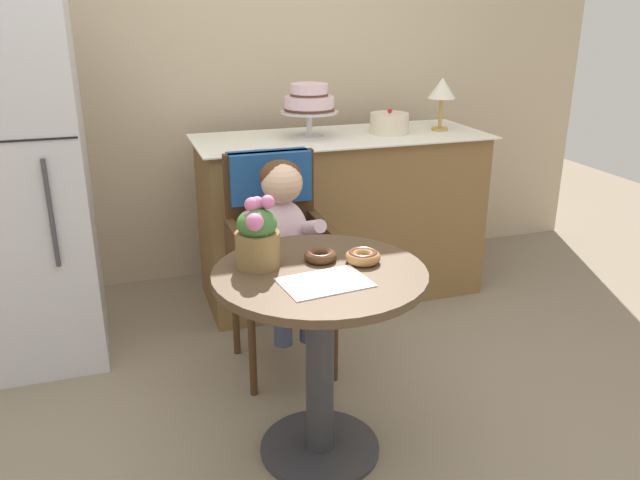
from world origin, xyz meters
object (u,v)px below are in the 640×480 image
object	(u,v)px
cafe_table	(320,327)
donut_front	(363,256)
table_lamp	(442,90)
refrigerator	(9,178)
tiered_cake_stand	(309,102)
seated_child	(285,230)
round_layer_cake	(389,123)
donut_mid	(320,255)
flower_vase	(257,235)
wicker_chair	(275,227)

from	to	relation	value
cafe_table	donut_front	size ratio (longest dim) A/B	5.95
table_lamp	refrigerator	size ratio (longest dim) A/B	0.17
tiered_cake_stand	table_lamp	size ratio (longest dim) A/B	1.05
seated_child	round_layer_cake	world-z (taller)	round_layer_cake
cafe_table	refrigerator	bearing A→B (deg)	133.67
table_lamp	round_layer_cake	bearing A→B (deg)	179.12
donut_mid	round_layer_cake	bearing A→B (deg)	56.84
flower_vase	refrigerator	distance (m)	1.32
wicker_chair	donut_front	world-z (taller)	wicker_chair
wicker_chair	tiered_cake_stand	bearing A→B (deg)	57.09
donut_front	flower_vase	bearing A→B (deg)	166.89
cafe_table	donut_front	world-z (taller)	donut_front
tiered_cake_stand	seated_child	bearing A→B (deg)	-114.57
flower_vase	wicker_chair	bearing A→B (deg)	70.67
seated_child	donut_front	bearing A→B (deg)	-75.77
seated_child	donut_mid	world-z (taller)	seated_child
donut_mid	round_layer_cake	size ratio (longest dim) A/B	0.54
seated_child	wicker_chair	bearing A→B (deg)	90.00
tiered_cake_stand	donut_mid	bearing A→B (deg)	-105.63
flower_vase	tiered_cake_stand	distance (m)	1.34
donut_mid	flower_vase	size ratio (longest dim) A/B	0.46
seated_child	round_layer_cake	bearing A→B (deg)	42.98
wicker_chair	donut_mid	xyz separation A→B (m)	(0.00, -0.62, 0.10)
tiered_cake_stand	table_lamp	xyz separation A→B (m)	(0.75, -0.02, 0.03)
donut_front	flower_vase	size ratio (longest dim) A/B	0.50
donut_front	round_layer_cake	world-z (taller)	round_layer_cake
donut_front	cafe_table	bearing A→B (deg)	-172.47
seated_child	round_layer_cake	size ratio (longest dim) A/B	3.52
refrigerator	round_layer_cake	bearing A→B (deg)	5.66
wicker_chair	round_layer_cake	xyz separation A→B (m)	(0.79, 0.58, 0.31)
round_layer_cake	donut_mid	bearing A→B (deg)	-123.16
tiered_cake_stand	wicker_chair	bearing A→B (deg)	-119.99
table_lamp	seated_child	bearing A→B (deg)	-146.22
flower_vase	round_layer_cake	distance (m)	1.55
cafe_table	refrigerator	xyz separation A→B (m)	(-1.05, 1.10, 0.34)
wicker_chair	round_layer_cake	distance (m)	1.03
donut_mid	seated_child	bearing A→B (deg)	90.23
donut_mid	tiered_cake_stand	xyz separation A→B (m)	(0.34, 1.22, 0.34)
tiered_cake_stand	donut_front	bearing A→B (deg)	-99.23
round_layer_cake	refrigerator	bearing A→B (deg)	-174.34
round_layer_cake	flower_vase	bearing A→B (deg)	-130.19
seated_child	tiered_cake_stand	xyz separation A→B (m)	(0.34, 0.75, 0.41)
table_lamp	donut_mid	bearing A→B (deg)	-132.26
tiered_cake_stand	round_layer_cake	size ratio (longest dim) A/B	1.45
seated_child	table_lamp	distance (m)	1.38
wicker_chair	table_lamp	distance (m)	1.32
seated_child	donut_front	xyz separation A→B (m)	(0.13, -0.53, 0.07)
flower_vase	refrigerator	bearing A→B (deg)	130.94
tiered_cake_stand	round_layer_cake	bearing A→B (deg)	-1.99
cafe_table	flower_vase	bearing A→B (deg)	151.02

